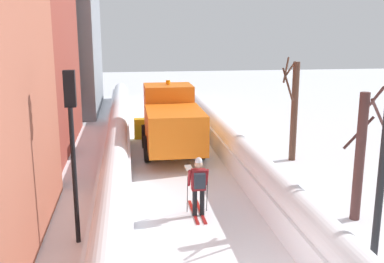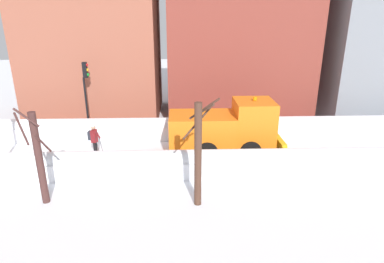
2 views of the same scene
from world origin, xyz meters
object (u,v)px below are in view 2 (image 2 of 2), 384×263
object	(u,v)px
traffic_light_pole	(86,85)
bare_tree_near	(39,157)
bare_tree_mid	(198,153)
plow_truck	(227,127)
skier	(94,138)

from	to	relation	value
traffic_light_pole	bare_tree_near	distance (m)	7.96
bare_tree_near	bare_tree_mid	world-z (taller)	bare_tree_mid
plow_truck	traffic_light_pole	size ratio (longest dim) A/B	1.34
skier	traffic_light_pole	world-z (taller)	traffic_light_pole
plow_truck	bare_tree_mid	distance (m)	5.28
traffic_light_pole	bare_tree_near	world-z (taller)	traffic_light_pole
skier	plow_truck	bearing A→B (deg)	90.80
traffic_light_pole	skier	bearing A→B (deg)	18.00
bare_tree_near	plow_truck	bearing A→B (deg)	120.44
traffic_light_pole	bare_tree_mid	size ratio (longest dim) A/B	1.04
bare_tree_mid	bare_tree_near	bearing A→B (deg)	-93.03
bare_tree_near	bare_tree_mid	distance (m)	6.06
plow_truck	traffic_light_pole	world-z (taller)	traffic_light_pole
skier	traffic_light_pole	bearing A→B (deg)	-162.00
traffic_light_pole	bare_tree_mid	world-z (taller)	traffic_light_pole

